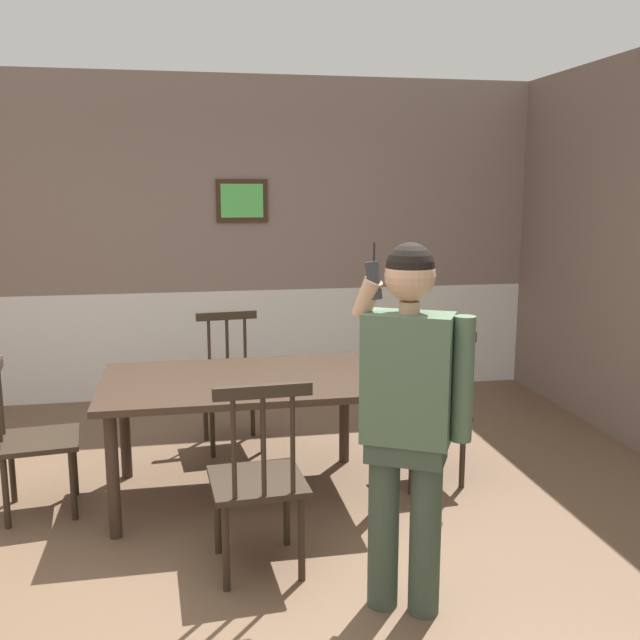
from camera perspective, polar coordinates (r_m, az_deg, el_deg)
ground_plane at (r=3.85m, az=-7.81°, el=-18.95°), size 6.88×6.88×0.00m
room_back_partition at (r=6.50m, az=-9.48°, el=5.89°), size 6.21×0.17×2.86m
dining_table at (r=4.38m, az=-6.27°, el=-5.68°), size 1.68×1.05×0.75m
chair_near_window at (r=4.52m, az=-22.06°, el=-8.77°), size 0.50×0.50×0.91m
chair_by_doorway at (r=4.68m, az=9.00°, el=-6.95°), size 0.47×0.47×1.02m
chair_at_table_head at (r=3.58m, az=-4.94°, el=-12.56°), size 0.49×0.49×1.01m
chair_opposite_corner at (r=5.30m, az=-7.08°, el=-4.96°), size 0.50×0.50×0.98m
person_figure at (r=3.12m, az=7.10°, el=-7.01°), size 0.49×0.36×1.67m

